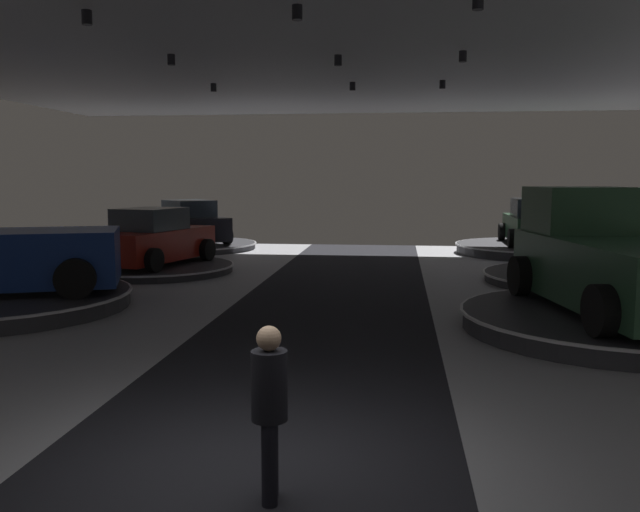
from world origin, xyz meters
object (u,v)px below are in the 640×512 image
object	(u,v)px
display_platform_deep_right	(533,248)
visitor_walking_near	(269,403)
display_platform_far_right	(584,278)
display_car_far_left	(153,239)
display_car_far_right	(586,246)
display_platform_far_left	(155,268)
display_platform_mid_right	(615,321)
display_car_deep_left	(188,224)
display_car_deep_right	(534,224)
pickup_truck_mid_right	(610,260)
display_platform_deep_left	(188,245)

from	to	relation	value
display_platform_deep_right	visitor_walking_near	world-z (taller)	visitor_walking_near
display_platform_far_right	display_car_far_left	size ratio (longest dim) A/B	1.20
display_car_far_right	display_platform_deep_right	bearing A→B (deg)	90.08
display_platform_deep_right	display_platform_far_left	size ratio (longest dim) A/B	1.21
display_platform_mid_right	display_platform_far_left	bearing A→B (deg)	150.25
display_car_deep_left	display_car_deep_right	distance (m)	13.40
display_car_deep_left	display_platform_mid_right	world-z (taller)	display_car_deep_left
display_car_deep_right	display_car_far_right	size ratio (longest dim) A/B	0.98
display_car_deep_left	pickup_truck_mid_right	world-z (taller)	pickup_truck_mid_right
display_platform_deep_left	display_car_deep_left	distance (m)	0.87
display_platform_deep_left	display_car_deep_right	world-z (taller)	display_car_deep_right
pickup_truck_mid_right	visitor_walking_near	size ratio (longest dim) A/B	3.50
display_car_deep_right	display_platform_far_right	bearing A→B (deg)	-89.89
display_platform_deep_left	display_platform_far_right	world-z (taller)	display_platform_far_right
display_platform_far_right	visitor_walking_near	size ratio (longest dim) A/B	3.40
display_platform_deep_left	display_platform_far_right	bearing A→B (deg)	-27.96
display_platform_far_left	visitor_walking_near	world-z (taller)	visitor_walking_near
display_platform_far_right	pickup_truck_mid_right	world-z (taller)	pickup_truck_mid_right
display_platform_far_left	display_car_far_left	xyz separation A→B (m)	(-0.01, -0.03, 0.87)
display_platform_far_right	display_platform_mid_right	size ratio (longest dim) A/B	0.95
display_car_far_left	display_platform_far_left	bearing A→B (deg)	75.77
display_platform_deep_left	visitor_walking_near	size ratio (longest dim) A/B	3.43
display_car_deep_left	display_platform_far_left	bearing A→B (deg)	-80.97
display_car_deep_left	display_platform_deep_right	size ratio (longest dim) A/B	0.75
display_platform_deep_right	display_platform_mid_right	xyz separation A→B (m)	(-1.01, -12.86, -0.00)
visitor_walking_near	display_car_far_left	bearing A→B (deg)	114.57
display_platform_deep_right	display_car_far_left	distance (m)	13.96
display_car_far_right	pickup_truck_mid_right	size ratio (longest dim) A/B	0.78
display_car_deep_right	display_platform_mid_right	xyz separation A→B (m)	(-1.01, -12.83, -0.93)
display_car_deep_left	display_platform_deep_right	world-z (taller)	display_car_deep_left
display_car_deep_right	display_car_far_left	world-z (taller)	display_car_deep_right
display_platform_deep_right	display_car_far_left	world-z (taller)	display_car_far_left
display_platform_deep_right	display_car_far_right	world-z (taller)	display_car_far_right
display_car_far_left	display_platform_deep_left	bearing A→B (deg)	99.07
display_platform_deep_right	visitor_walking_near	distance (m)	20.97
pickup_truck_mid_right	visitor_walking_near	distance (m)	9.05
pickup_truck_mid_right	display_platform_deep_left	bearing A→B (deg)	134.17
display_platform_deep_right	display_platform_mid_right	world-z (taller)	same
display_platform_deep_right	display_car_deep_right	distance (m)	0.93
display_car_far_right	display_car_far_left	size ratio (longest dim) A/B	0.97
display_platform_far_left	visitor_walking_near	distance (m)	15.03
visitor_walking_near	display_platform_deep_left	bearing A→B (deg)	109.82
display_platform_far_right	display_car_far_left	world-z (taller)	display_car_far_left
display_platform_mid_right	visitor_walking_near	distance (m)	8.84
display_platform_deep_right	display_car_deep_right	world-z (taller)	display_car_deep_right
display_car_deep_right	pickup_truck_mid_right	size ratio (longest dim) A/B	0.77
display_platform_deep_right	display_platform_far_left	distance (m)	13.91
display_car_deep_left	display_platform_mid_right	xyz separation A→B (m)	(12.39, -13.01, -0.81)
display_car_far_left	display_platform_far_right	bearing A→B (deg)	-2.56
display_car_deep_left	display_car_far_right	distance (m)	15.17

